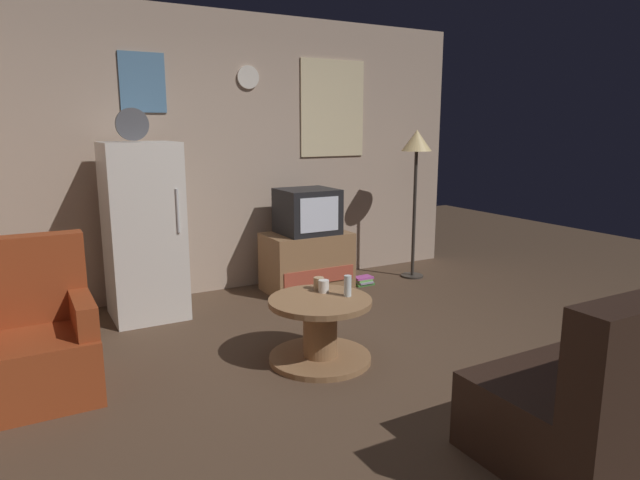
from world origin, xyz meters
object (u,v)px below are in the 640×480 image
(wine_glass, at_px, (348,286))
(mug_ceramic_tan, at_px, (319,283))
(book_stack, at_px, (363,281))
(coffee_table, at_px, (320,330))
(armchair, at_px, (34,341))
(fridge, at_px, (143,231))
(crt_tv, at_px, (307,211))
(mug_ceramic_white, at_px, (324,286))
(standing_lamp, at_px, (416,152))
(tv_stand, at_px, (307,262))

(wine_glass, xyz_separation_m, mug_ceramic_tan, (-0.10, 0.25, -0.03))
(wine_glass, relative_size, book_stack, 0.73)
(coffee_table, bearing_deg, armchair, 166.33)
(fridge, height_order, mug_ceramic_tan, fridge)
(crt_tv, distance_m, coffee_table, 1.84)
(fridge, distance_m, book_stack, 2.29)
(fridge, height_order, crt_tv, fridge)
(fridge, xyz_separation_m, armchair, (-0.91, -1.14, -0.42))
(mug_ceramic_white, distance_m, armchair, 1.89)
(fridge, relative_size, standing_lamp, 1.11)
(mug_ceramic_white, height_order, book_stack, mug_ceramic_white)
(crt_tv, xyz_separation_m, standing_lamp, (1.24, -0.12, 0.55))
(crt_tv, relative_size, book_stack, 2.64)
(standing_lamp, distance_m, mug_ceramic_white, 2.46)
(fridge, relative_size, coffee_table, 2.46)
(standing_lamp, xyz_separation_m, book_stack, (-0.65, 0.00, -1.32))
(crt_tv, xyz_separation_m, armchair, (-2.50, -1.15, -0.47))
(wine_glass, bearing_deg, tv_stand, 71.82)
(standing_lamp, relative_size, mug_ceramic_white, 17.67)
(standing_lamp, distance_m, coffee_table, 2.70)
(standing_lamp, bearing_deg, armchair, -164.60)
(wine_glass, distance_m, armchair, 2.02)
(tv_stand, bearing_deg, crt_tv, -9.55)
(mug_ceramic_white, relative_size, mug_ceramic_tan, 1.00)
(mug_ceramic_tan, bearing_deg, mug_ceramic_white, -93.17)
(crt_tv, height_order, book_stack, crt_tv)
(wine_glass, distance_m, mug_ceramic_white, 0.19)
(tv_stand, relative_size, armchair, 0.87)
(crt_tv, height_order, mug_ceramic_tan, crt_tv)
(crt_tv, height_order, coffee_table, crt_tv)
(tv_stand, bearing_deg, standing_lamp, -5.74)
(tv_stand, height_order, armchair, armchair)
(coffee_table, relative_size, mug_ceramic_white, 8.00)
(mug_ceramic_white, bearing_deg, crt_tv, 66.34)
(fridge, bearing_deg, wine_glass, -57.07)
(fridge, height_order, book_stack, fridge)
(fridge, relative_size, book_stack, 8.65)
(coffee_table, height_order, book_stack, coffee_table)
(fridge, distance_m, mug_ceramic_tan, 1.68)
(crt_tv, distance_m, book_stack, 0.97)
(crt_tv, xyz_separation_m, coffee_table, (-0.74, -1.58, -0.58))
(mug_ceramic_white, xyz_separation_m, armchair, (-1.86, 0.31, -0.16))
(mug_ceramic_white, bearing_deg, armchair, 170.59)
(armchair, xyz_separation_m, book_stack, (3.09, 1.03, -0.30))
(wine_glass, bearing_deg, book_stack, 53.06)
(tv_stand, distance_m, coffee_table, 1.74)
(coffee_table, relative_size, mug_ceramic_tan, 8.00)
(crt_tv, relative_size, armchair, 0.56)
(coffee_table, bearing_deg, mug_ceramic_white, 51.25)
(fridge, bearing_deg, armchair, -128.76)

